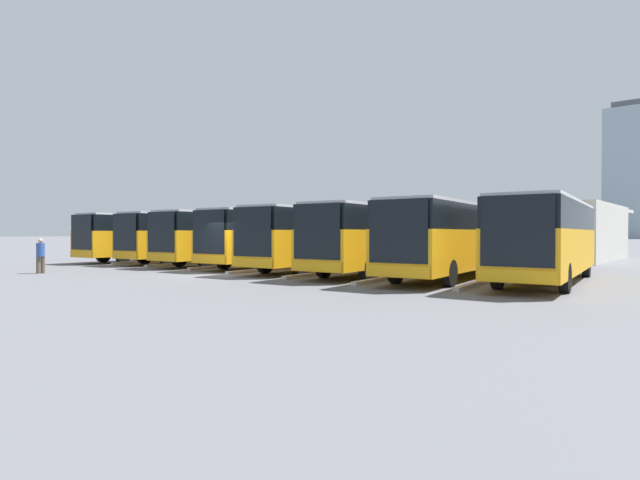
{
  "coord_description": "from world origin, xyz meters",
  "views": [
    {
      "loc": [
        -18.85,
        15.22,
        1.99
      ],
      "look_at": [
        -1.65,
        -5.81,
        1.61
      ],
      "focal_mm": 28.0,
      "sensor_mm": 36.0,
      "label": 1
    }
  ],
  "objects_px": {
    "bus_2": "(382,236)",
    "bus_4": "(280,236)",
    "bus_6": "(198,235)",
    "pedestrian": "(41,255)",
    "bus_0": "(547,237)",
    "bus_3": "(323,236)",
    "bus_5": "(234,236)",
    "bus_7": "(157,235)",
    "bus_1": "(452,237)"
  },
  "relations": [
    {
      "from": "bus_6",
      "to": "bus_1",
      "type": "bearing_deg",
      "value": 172.06
    },
    {
      "from": "bus_4",
      "to": "bus_7",
      "type": "bearing_deg",
      "value": -1.05
    },
    {
      "from": "bus_3",
      "to": "bus_4",
      "type": "distance_m",
      "value": 3.82
    },
    {
      "from": "bus_5",
      "to": "bus_7",
      "type": "relative_size",
      "value": 1.0
    },
    {
      "from": "bus_0",
      "to": "bus_4",
      "type": "bearing_deg",
      "value": -6.86
    },
    {
      "from": "bus_2",
      "to": "bus_4",
      "type": "relative_size",
      "value": 1.0
    },
    {
      "from": "bus_2",
      "to": "bus_1",
      "type": "bearing_deg",
      "value": 171.06
    },
    {
      "from": "bus_3",
      "to": "bus_4",
      "type": "height_order",
      "value": "same"
    },
    {
      "from": "bus_5",
      "to": "pedestrian",
      "type": "height_order",
      "value": "bus_5"
    },
    {
      "from": "bus_3",
      "to": "bus_7",
      "type": "height_order",
      "value": "same"
    },
    {
      "from": "bus_5",
      "to": "bus_6",
      "type": "height_order",
      "value": "same"
    },
    {
      "from": "bus_1",
      "to": "bus_7",
      "type": "xyz_separation_m",
      "value": [
        22.69,
        0.2,
        0.0
      ]
    },
    {
      "from": "bus_4",
      "to": "bus_2",
      "type": "bearing_deg",
      "value": 169.02
    },
    {
      "from": "bus_0",
      "to": "bus_1",
      "type": "distance_m",
      "value": 3.84
    },
    {
      "from": "bus_0",
      "to": "bus_1",
      "type": "height_order",
      "value": "same"
    },
    {
      "from": "bus_5",
      "to": "pedestrian",
      "type": "bearing_deg",
      "value": 74.98
    },
    {
      "from": "bus_0",
      "to": "bus_1",
      "type": "xyz_separation_m",
      "value": [
        3.78,
        0.64,
        0.0
      ]
    },
    {
      "from": "bus_3",
      "to": "bus_5",
      "type": "height_order",
      "value": "same"
    },
    {
      "from": "bus_6",
      "to": "pedestrian",
      "type": "bearing_deg",
      "value": 94.47
    },
    {
      "from": "bus_6",
      "to": "bus_7",
      "type": "relative_size",
      "value": 1.0
    },
    {
      "from": "bus_4",
      "to": "bus_6",
      "type": "distance_m",
      "value": 7.57
    },
    {
      "from": "bus_3",
      "to": "bus_1",
      "type": "bearing_deg",
      "value": 171.86
    },
    {
      "from": "bus_2",
      "to": "bus_5",
      "type": "height_order",
      "value": "same"
    },
    {
      "from": "bus_1",
      "to": "pedestrian",
      "type": "distance_m",
      "value": 19.83
    },
    {
      "from": "bus_1",
      "to": "pedestrian",
      "type": "xyz_separation_m",
      "value": [
        16.84,
        10.43,
        -0.9
      ]
    },
    {
      "from": "bus_4",
      "to": "pedestrian",
      "type": "bearing_deg",
      "value": 57.79
    },
    {
      "from": "bus_4",
      "to": "pedestrian",
      "type": "relative_size",
      "value": 6.86
    },
    {
      "from": "bus_0",
      "to": "bus_5",
      "type": "bearing_deg",
      "value": -6.0
    },
    {
      "from": "bus_3",
      "to": "bus_7",
      "type": "bearing_deg",
      "value": -4.44
    },
    {
      "from": "bus_2",
      "to": "bus_3",
      "type": "distance_m",
      "value": 3.78
    },
    {
      "from": "bus_4",
      "to": "pedestrian",
      "type": "distance_m",
      "value": 12.55
    },
    {
      "from": "bus_0",
      "to": "bus_2",
      "type": "xyz_separation_m",
      "value": [
        7.56,
        0.46,
        0.0
      ]
    },
    {
      "from": "bus_3",
      "to": "bus_7",
      "type": "xyz_separation_m",
      "value": [
        15.13,
        0.46,
        0.0
      ]
    },
    {
      "from": "bus_4",
      "to": "bus_5",
      "type": "distance_m",
      "value": 3.79
    },
    {
      "from": "pedestrian",
      "to": "bus_7",
      "type": "bearing_deg",
      "value": 33.48
    },
    {
      "from": "bus_2",
      "to": "bus_5",
      "type": "relative_size",
      "value": 1.0
    },
    {
      "from": "bus_7",
      "to": "bus_5",
      "type": "bearing_deg",
      "value": 179.71
    },
    {
      "from": "pedestrian",
      "to": "bus_0",
      "type": "bearing_deg",
      "value": -58.07
    },
    {
      "from": "bus_4",
      "to": "bus_7",
      "type": "xyz_separation_m",
      "value": [
        11.35,
        1.02,
        0.0
      ]
    },
    {
      "from": "bus_2",
      "to": "bus_4",
      "type": "height_order",
      "value": "same"
    },
    {
      "from": "bus_1",
      "to": "bus_2",
      "type": "xyz_separation_m",
      "value": [
        3.78,
        -0.18,
        0.0
      ]
    },
    {
      "from": "bus_1",
      "to": "bus_4",
      "type": "bearing_deg",
      "value": -10.3
    },
    {
      "from": "bus_6",
      "to": "pedestrian",
      "type": "relative_size",
      "value": 6.86
    },
    {
      "from": "bus_6",
      "to": "bus_2",
      "type": "bearing_deg",
      "value": 172.31
    },
    {
      "from": "bus_2",
      "to": "bus_3",
      "type": "xyz_separation_m",
      "value": [
        3.78,
        -0.08,
        0.0
      ]
    },
    {
      "from": "bus_3",
      "to": "bus_4",
      "type": "bearing_deg",
      "value": -14.59
    },
    {
      "from": "bus_0",
      "to": "bus_7",
      "type": "distance_m",
      "value": 26.49
    },
    {
      "from": "bus_1",
      "to": "bus_2",
      "type": "height_order",
      "value": "same"
    },
    {
      "from": "bus_4",
      "to": "bus_3",
      "type": "bearing_deg",
      "value": 165.41
    },
    {
      "from": "bus_5",
      "to": "bus_1",
      "type": "bearing_deg",
      "value": 171.63
    }
  ]
}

